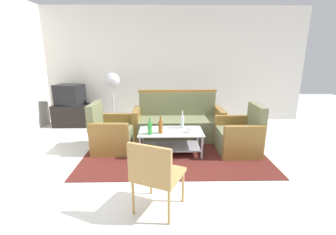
% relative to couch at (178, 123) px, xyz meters
% --- Properties ---
extents(ground_plane, '(14.00, 14.00, 0.00)m').
position_rel_couch_xyz_m(ground_plane, '(-0.01, -1.63, -0.32)').
color(ground_plane, white).
extents(wall_back, '(6.52, 0.12, 2.80)m').
position_rel_couch_xyz_m(wall_back, '(-0.01, 1.43, 1.08)').
color(wall_back, silver).
rests_on(wall_back, ground).
extents(rug, '(3.10, 2.15, 0.01)m').
position_rel_couch_xyz_m(rug, '(-0.10, -0.68, -0.31)').
color(rug, '#511E19').
rests_on(rug, ground).
extents(couch, '(1.81, 0.75, 0.96)m').
position_rel_couch_xyz_m(couch, '(0.00, 0.00, 0.00)').
color(couch, '#6B704C').
rests_on(couch, rug).
extents(armchair_left, '(0.71, 0.77, 0.85)m').
position_rel_couch_xyz_m(armchair_left, '(-1.24, -0.59, -0.03)').
color(armchair_left, '#6B704C').
rests_on(armchair_left, rug).
extents(armchair_right, '(0.70, 0.76, 0.85)m').
position_rel_couch_xyz_m(armchair_right, '(1.04, -0.76, -0.03)').
color(armchair_right, '#6B704C').
rests_on(armchair_right, rug).
extents(coffee_table, '(1.10, 0.60, 0.40)m').
position_rel_couch_xyz_m(coffee_table, '(-0.17, -0.78, -0.04)').
color(coffee_table, silver).
rests_on(coffee_table, rug).
extents(bottle_clear, '(0.06, 0.06, 0.32)m').
position_rel_couch_xyz_m(bottle_clear, '(0.04, -0.62, 0.22)').
color(bottle_clear, silver).
rests_on(bottle_clear, coffee_table).
extents(bottle_green, '(0.07, 0.07, 0.28)m').
position_rel_couch_xyz_m(bottle_green, '(-0.52, -0.95, 0.20)').
color(bottle_green, '#2D8C38').
rests_on(bottle_green, coffee_table).
extents(bottle_brown, '(0.07, 0.07, 0.30)m').
position_rel_couch_xyz_m(bottle_brown, '(-0.34, -0.89, 0.21)').
color(bottle_brown, brown).
rests_on(bottle_brown, coffee_table).
extents(cup, '(0.08, 0.08, 0.10)m').
position_rel_couch_xyz_m(cup, '(0.14, -0.88, 0.14)').
color(cup, silver).
rests_on(cup, coffee_table).
extents(tv_stand, '(0.80, 0.50, 0.52)m').
position_rel_couch_xyz_m(tv_stand, '(-2.52, 0.92, -0.06)').
color(tv_stand, black).
rests_on(tv_stand, ground).
extents(television, '(0.68, 0.56, 0.48)m').
position_rel_couch_xyz_m(television, '(-2.52, 0.92, 0.44)').
color(television, black).
rests_on(television, tv_stand).
extents(pedestal_fan, '(0.36, 0.36, 1.27)m').
position_rel_couch_xyz_m(pedestal_fan, '(-1.51, 0.97, 0.70)').
color(pedestal_fan, '#2D2D33').
rests_on(pedestal_fan, ground).
extents(wicker_chair, '(0.63, 0.63, 0.84)m').
position_rel_couch_xyz_m(wicker_chair, '(-0.38, -2.39, 0.18)').
color(wicker_chair, '#AD844C').
rests_on(wicker_chair, ground).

